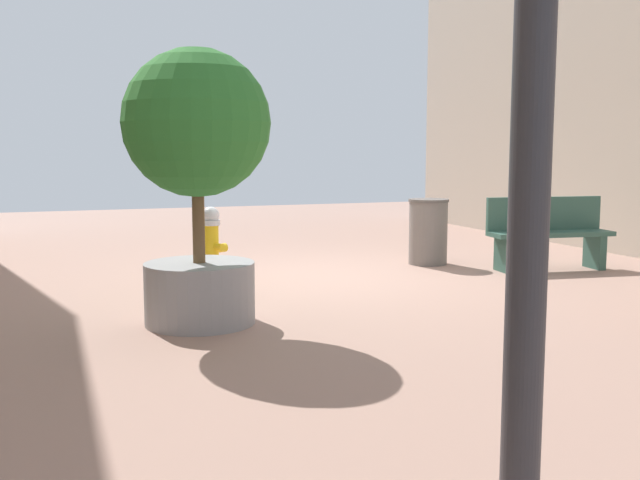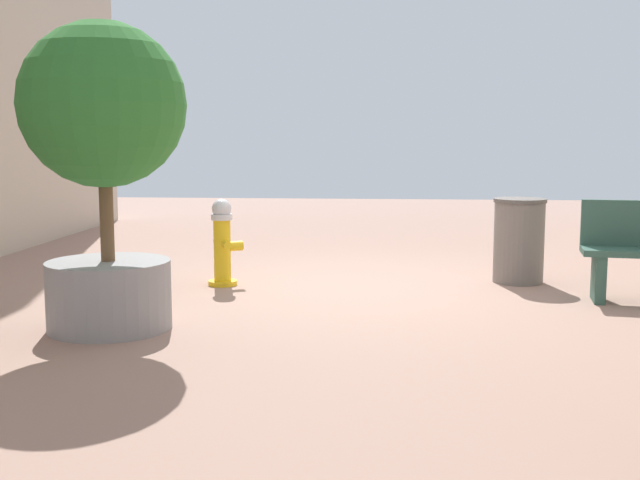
# 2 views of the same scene
# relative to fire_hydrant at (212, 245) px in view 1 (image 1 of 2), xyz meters

# --- Properties ---
(ground_plane) EXTENTS (23.40, 23.40, 0.00)m
(ground_plane) POSITION_rel_fire_hydrant_xyz_m (-1.49, 0.06, -0.46)
(ground_plane) COLOR #9E7A6B
(fire_hydrant) EXTENTS (0.37, 0.39, 0.91)m
(fire_hydrant) POSITION_rel_fire_hydrant_xyz_m (0.00, 0.00, 0.00)
(fire_hydrant) COLOR gold
(fire_hydrant) RESTS_ON ground_plane
(bench_near) EXTENTS (1.68, 0.66, 0.95)m
(bench_near) POSITION_rel_fire_hydrant_xyz_m (-4.36, 0.53, 0.04)
(bench_near) COLOR #33594C
(bench_near) RESTS_ON ground_plane
(planter_tree) EXTENTS (1.31, 1.31, 2.45)m
(planter_tree) POSITION_rel_fire_hydrant_xyz_m (0.53, 1.95, 1.04)
(planter_tree) COLOR gray
(planter_tree) RESTS_ON ground_plane
(trash_bin) EXTENTS (0.55, 0.55, 0.90)m
(trash_bin) POSITION_rel_fire_hydrant_xyz_m (-3.11, -0.43, -0.00)
(trash_bin) COLOR slate
(trash_bin) RESTS_ON ground_plane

